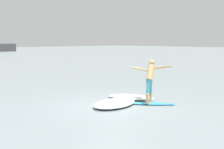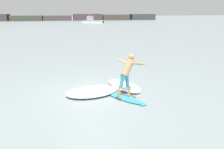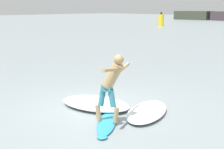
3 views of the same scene
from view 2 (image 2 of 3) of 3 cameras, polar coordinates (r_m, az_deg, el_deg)
The scene contains 7 objects.
ground_plane at distance 9.69m, azimuth -5.46°, elevation -5.01°, with size 200.00×200.00×0.00m, color gray.
rock_jetty_breakwater at distance 71.22m, azimuth -15.29°, elevation 14.16°, with size 62.36×5.42×2.01m.
surfboard at distance 9.11m, azimuth 3.36°, elevation -6.17°, with size 1.50×1.79×0.21m.
surfer at distance 8.83m, azimuth 4.03°, elevation 0.74°, with size 0.96×1.63×1.80m.
fishing_boat_near_jetty at distance 57.86m, azimuth -5.27°, elevation 13.80°, with size 5.94×3.42×2.59m.
wave_foam_at_tail at distance 9.61m, azimuth -5.22°, elevation -4.43°, with size 2.51×1.82×0.24m.
wave_foam_at_nose at distance 10.36m, azimuth 3.19°, elevation -2.91°, with size 1.73×2.38×0.19m.
Camera 2 is at (-0.72, -8.96, 3.60)m, focal length 35.00 mm.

